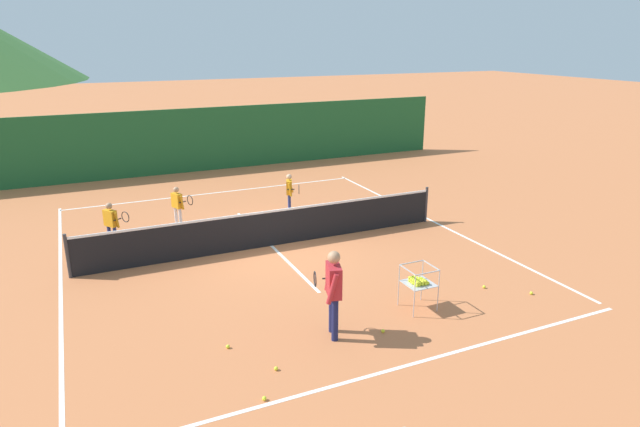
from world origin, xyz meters
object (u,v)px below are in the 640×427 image
Objects in this scene: student_1 at (178,203)px; tennis_ball_1 at (484,287)px; student_2 at (290,190)px; ball_cart at (418,281)px; tennis_ball_3 at (276,369)px; student_0 at (111,221)px; tennis_ball_2 at (228,347)px; tennis_ball_4 at (264,398)px; tennis_net at (271,228)px; instructor at (333,286)px; tennis_ball_0 at (383,331)px; tennis_ball_5 at (531,293)px.

student_1 reaches higher than tennis_ball_1.
student_2 is 1.37× the size of ball_cart.
student_2 is 8.55m from tennis_ball_3.
student_0 is 6.14m from tennis_ball_2.
student_2 reaches higher than student_1.
tennis_ball_3 is at bearing -113.06° from student_2.
tennis_ball_4 is at bearing -86.27° from tennis_ball_2.
tennis_net is 4.07m from student_0.
instructor is 24.38× the size of tennis_ball_3.
tennis_ball_2 is 1.00× the size of tennis_ball_4.
ball_cart is at bearing 14.42° from tennis_ball_3.
student_2 reaches higher than tennis_ball_4.
student_1 is at bearing 86.08° from tennis_ball_2.
student_2 is 18.07× the size of tennis_ball_1.
student_0 is 17.97× the size of tennis_ball_1.
tennis_ball_0 is 1.00× the size of tennis_ball_5.
ball_cart is at bearing -1.89° from tennis_ball_2.
tennis_ball_5 is at bearing 0.88° from tennis_ball_0.
tennis_ball_1 is at bearing 13.52° from tennis_ball_0.
tennis_ball_4 is at bearing -144.06° from instructor.
tennis_ball_3 is at bearing -155.25° from instructor.
tennis_ball_2 is (-5.73, -0.05, 0.00)m from tennis_ball_1.
tennis_ball_5 is at bearing -71.06° from student_2.
tennis_ball_2 is (-3.86, 0.13, -0.56)m from ball_cart.
tennis_ball_0 is 2.82m from tennis_ball_4.
ball_cart is 13.22× the size of tennis_ball_4.
instructor is 24.38× the size of tennis_ball_0.
tennis_ball_2 is at bearing -76.91° from student_0.
student_0 is 17.97× the size of tennis_ball_3.
tennis_ball_4 is (-5.62, -1.70, 0.00)m from tennis_ball_1.
tennis_ball_3 is at bearing -89.51° from student_1.
student_0 is 17.97× the size of tennis_ball_5.
tennis_ball_4 is (-2.27, -6.03, -0.47)m from tennis_net.
tennis_ball_5 is (4.06, -4.99, -0.47)m from tennis_net.
tennis_ball_1 is at bearing -39.64° from student_0.
tennis_ball_4 and tennis_ball_5 have the same top height.
instructor is 1.36× the size of student_0.
student_2 is at bearing 58.73° from tennis_net.
student_0 reaches higher than tennis_ball_3.
ball_cart is 13.22× the size of tennis_ball_0.
student_1 reaches higher than tennis_ball_2.
tennis_net is 5.69m from tennis_ball_3.
student_0 is 2.08m from student_1.
student_2 is at bearing 89.92° from ball_cart.
tennis_ball_0 is 2.84m from tennis_ball_2.
student_2 reaches higher than tennis_ball_5.
student_1 reaches higher than tennis_ball_4.
tennis_ball_4 is (-3.76, -1.52, -0.56)m from ball_cart.
student_2 is 18.07× the size of tennis_ball_3.
tennis_ball_0 and tennis_ball_3 have the same top height.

